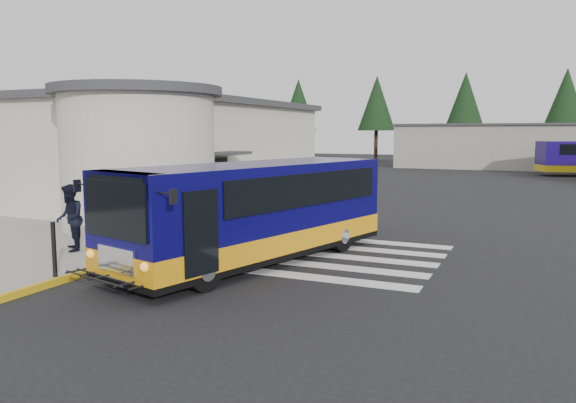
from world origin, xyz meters
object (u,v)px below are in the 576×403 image
at_px(transit_bus, 255,215).
at_px(pedestrian_b, 70,218).
at_px(bollard, 54,249).
at_px(pedestrian_a, 137,217).

xyz_separation_m(transit_bus, pedestrian_b, (-4.94, -1.53, -0.17)).
distance_m(transit_bus, bollard, 4.95).
bearing_deg(pedestrian_b, bollard, -6.11).
distance_m(transit_bus, pedestrian_a, 3.57).
distance_m(transit_bus, pedestrian_b, 5.17).
height_order(transit_bus, bollard, transit_bus).
relative_size(transit_bus, bollard, 7.51).
xyz_separation_m(transit_bus, pedestrian_a, (-3.54, -0.44, -0.21)).
height_order(pedestrian_a, pedestrian_b, pedestrian_b).
height_order(transit_bus, pedestrian_a, transit_bus).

